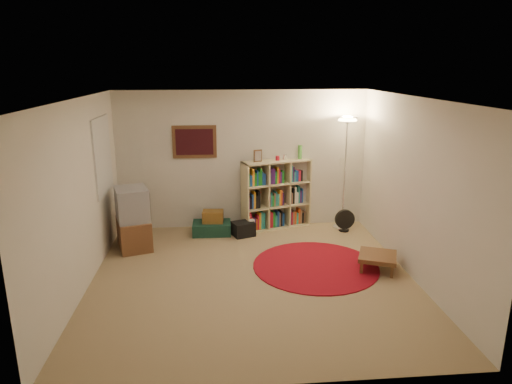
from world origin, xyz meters
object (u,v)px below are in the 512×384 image
bookshelf (275,195)px  floor_fan (345,220)px  tv_stand (133,219)px  suitcase (212,228)px  side_table (378,257)px  floor_lamp (347,136)px

bookshelf → floor_fan: bearing=-33.5°
floor_fan → tv_stand: tv_stand is taller
suitcase → side_table: 2.98m
suitcase → side_table: size_ratio=0.99×
floor_fan → side_table: (0.03, -1.64, -0.00)m
bookshelf → floor_lamp: 1.66m
suitcase → bookshelf: bearing=14.0°
floor_lamp → tv_stand: size_ratio=2.03×
bookshelf → floor_fan: size_ratio=3.72×
floor_lamp → bookshelf: bearing=171.9°
bookshelf → floor_lamp: (1.23, -0.18, 1.10)m
bookshelf → tv_stand: bearing=-179.6°
floor_fan → tv_stand: size_ratio=0.40×
floor_fan → suitcase: 2.40m
floor_lamp → suitcase: 2.89m
floor_lamp → floor_fan: (-0.01, -0.17, -1.51)m
tv_stand → suitcase: tv_stand is taller
side_table → floor_lamp: bearing=90.8°
suitcase → floor_lamp: bearing=3.3°
suitcase → floor_fan: bearing=-0.8°
tv_stand → suitcase: size_ratio=1.49×
bookshelf → side_table: bearing=-75.4°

